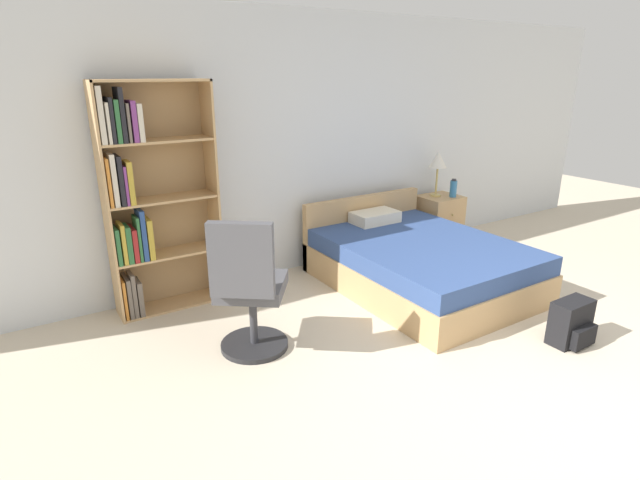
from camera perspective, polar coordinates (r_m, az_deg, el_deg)
ground_plane at (r=3.59m, az=28.76°, el=-18.22°), size 14.00×14.00×0.00m
wall_back at (r=5.25m, az=-0.96°, el=10.80°), size 9.00×0.06×2.60m
bookshelf at (r=4.43m, az=-19.36°, el=4.36°), size 0.92×0.31×1.97m
bed at (r=5.00m, az=11.02°, el=-2.43°), size 1.51×1.99×0.73m
office_chair at (r=3.66m, az=-8.11°, el=-5.82°), size 0.70×0.72×1.09m
nightstand at (r=6.22m, az=13.39°, el=2.17°), size 0.48×0.43×0.61m
table_lamp at (r=6.06m, az=13.34°, el=8.73°), size 0.21×0.21×0.53m
water_bottle at (r=6.13m, az=14.99°, el=5.71°), size 0.08×0.08×0.22m
backpack_black at (r=4.39m, az=26.82°, el=-8.49°), size 0.34×0.24×0.35m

